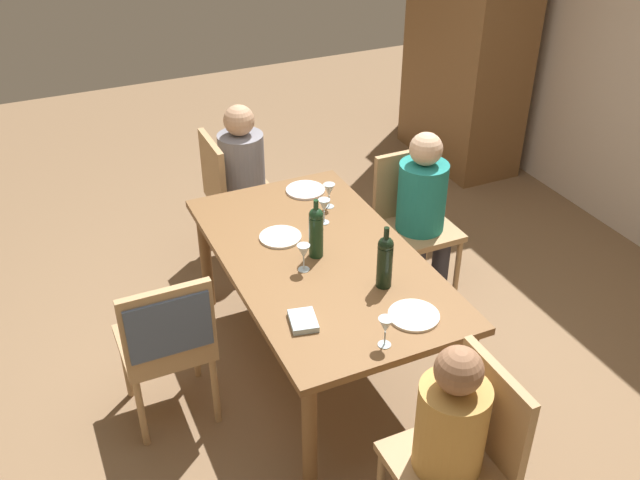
# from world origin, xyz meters

# --- Properties ---
(ground_plane) EXTENTS (10.00, 10.00, 0.00)m
(ground_plane) POSITION_xyz_m (0.00, 0.00, 0.00)
(ground_plane) COLOR #846647
(armoire_cabinet) EXTENTS (1.18, 0.62, 2.18)m
(armoire_cabinet) POSITION_xyz_m (-1.97, 2.24, 1.10)
(armoire_cabinet) COLOR brown
(armoire_cabinet) RESTS_ON ground_plane
(dining_table) EXTENTS (1.74, 0.97, 0.74)m
(dining_table) POSITION_xyz_m (0.00, 0.00, 0.66)
(dining_table) COLOR brown
(dining_table) RESTS_ON ground_plane
(chair_far_left) EXTENTS (0.44, 0.44, 0.92)m
(chair_far_left) POSITION_xyz_m (-0.48, 0.87, 0.53)
(chair_far_left) COLOR tan
(chair_far_left) RESTS_ON ground_plane
(chair_right_end) EXTENTS (0.44, 0.44, 0.92)m
(chair_right_end) POSITION_xyz_m (1.25, 0.09, 0.53)
(chair_right_end) COLOR tan
(chair_right_end) RESTS_ON ground_plane
(chair_left_end) EXTENTS (0.44, 0.44, 0.92)m
(chair_left_end) POSITION_xyz_m (-1.25, -0.09, 0.53)
(chair_left_end) COLOR tan
(chair_left_end) RESTS_ON ground_plane
(chair_near) EXTENTS (0.46, 0.44, 0.92)m
(chair_near) POSITION_xyz_m (0.12, -0.87, 0.59)
(chair_near) COLOR tan
(chair_near) RESTS_ON ground_plane
(person_woman_host) EXTENTS (0.35, 0.30, 1.12)m
(person_woman_host) POSITION_xyz_m (-0.37, 0.87, 0.65)
(person_woman_host) COLOR #33333D
(person_woman_host) RESTS_ON ground_plane
(person_man_bearded) EXTENTS (0.29, 0.33, 1.09)m
(person_man_bearded) POSITION_xyz_m (1.25, -0.03, 0.63)
(person_man_bearded) COLOR #33333D
(person_man_bearded) RESTS_ON ground_plane
(person_man_guest) EXTENTS (0.30, 0.35, 1.12)m
(person_man_guest) POSITION_xyz_m (-1.25, 0.03, 0.65)
(person_man_guest) COLOR #33333D
(person_man_guest) RESTS_ON ground_plane
(wine_bottle_tall_green) EXTENTS (0.08, 0.08, 0.33)m
(wine_bottle_tall_green) POSITION_xyz_m (-0.01, -0.02, 0.89)
(wine_bottle_tall_green) COLOR #19381E
(wine_bottle_tall_green) RESTS_ON dining_table
(wine_bottle_dark_red) EXTENTS (0.08, 0.08, 0.33)m
(wine_bottle_dark_red) POSITION_xyz_m (0.37, 0.18, 0.89)
(wine_bottle_dark_red) COLOR black
(wine_bottle_dark_red) RESTS_ON dining_table
(wine_glass_near_left) EXTENTS (0.07, 0.07, 0.15)m
(wine_glass_near_left) POSITION_xyz_m (0.08, -0.13, 0.85)
(wine_glass_near_left) COLOR silver
(wine_glass_near_left) RESTS_ON dining_table
(wine_glass_centre) EXTENTS (0.07, 0.07, 0.15)m
(wine_glass_centre) POSITION_xyz_m (-0.45, 0.26, 0.85)
(wine_glass_centre) COLOR silver
(wine_glass_centre) RESTS_ON dining_table
(wine_glass_near_right) EXTENTS (0.07, 0.07, 0.15)m
(wine_glass_near_right) POSITION_xyz_m (0.76, -0.03, 0.85)
(wine_glass_near_right) COLOR silver
(wine_glass_near_right) RESTS_ON dining_table
(wine_glass_far) EXTENTS (0.07, 0.07, 0.15)m
(wine_glass_far) POSITION_xyz_m (-0.30, 0.16, 0.85)
(wine_glass_far) COLOR silver
(wine_glass_far) RESTS_ON dining_table
(dinner_plate_host) EXTENTS (0.24, 0.24, 0.01)m
(dinner_plate_host) POSITION_xyz_m (0.64, 0.19, 0.75)
(dinner_plate_host) COLOR white
(dinner_plate_host) RESTS_ON dining_table
(dinner_plate_guest_left) EXTENTS (0.23, 0.23, 0.01)m
(dinner_plate_guest_left) POSITION_xyz_m (-0.25, -0.12, 0.75)
(dinner_plate_guest_left) COLOR white
(dinner_plate_guest_left) RESTS_ON dining_table
(dinner_plate_guest_right) EXTENTS (0.24, 0.24, 0.01)m
(dinner_plate_guest_right) POSITION_xyz_m (-0.68, 0.21, 0.75)
(dinner_plate_guest_right) COLOR white
(dinner_plate_guest_right) RESTS_ON dining_table
(folded_napkin) EXTENTS (0.18, 0.15, 0.03)m
(folded_napkin) POSITION_xyz_m (0.47, -0.30, 0.76)
(folded_napkin) COLOR #ADC6D6
(folded_napkin) RESTS_ON dining_table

